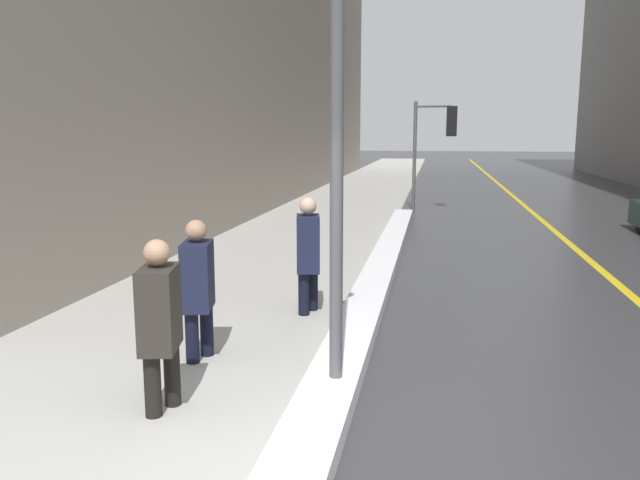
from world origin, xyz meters
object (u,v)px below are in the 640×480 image
(traffic_light_near, at_px, (438,133))
(pedestrian_nearside, at_px, (198,283))
(lamp_post, at_px, (337,86))
(pedestrian_in_glasses, at_px, (160,318))
(pedestrian_with_shoulder_bag, at_px, (308,250))

(traffic_light_near, xyz_separation_m, pedestrian_nearside, (-2.47, -13.56, -1.57))
(lamp_post, distance_m, traffic_light_near, 14.23)
(pedestrian_nearside, bearing_deg, pedestrian_in_glasses, -5.34)
(lamp_post, distance_m, pedestrian_nearside, 2.61)
(traffic_light_near, distance_m, pedestrian_with_shoulder_bag, 11.82)
(lamp_post, xyz_separation_m, traffic_light_near, (0.89, 14.20, -0.40))
(lamp_post, height_order, pedestrian_in_glasses, lamp_post)
(lamp_post, bearing_deg, pedestrian_with_shoulder_bag, 107.00)
(pedestrian_nearside, height_order, pedestrian_with_shoulder_bag, pedestrian_with_shoulder_bag)
(lamp_post, relative_size, pedestrian_nearside, 3.06)
(pedestrian_nearside, bearing_deg, traffic_light_near, 157.47)
(traffic_light_near, bearing_deg, pedestrian_in_glasses, -92.27)
(pedestrian_nearside, bearing_deg, lamp_post, 55.68)
(lamp_post, bearing_deg, pedestrian_in_glasses, -156.81)
(lamp_post, bearing_deg, traffic_light_near, 86.43)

